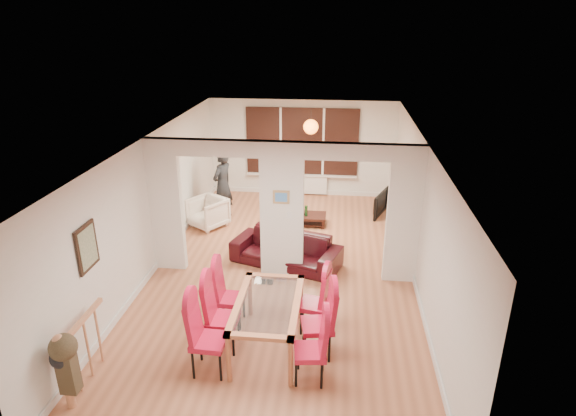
% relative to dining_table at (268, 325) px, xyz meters
% --- Properties ---
extents(floor, '(5.00, 9.00, 0.01)m').
position_rel_dining_table_xyz_m(floor, '(-0.06, 2.24, -0.39)').
color(floor, '#B46A48').
rests_on(floor, ground).
extents(room_walls, '(5.00, 9.00, 2.60)m').
position_rel_dining_table_xyz_m(room_walls, '(-0.06, 2.24, 0.91)').
color(room_walls, silver).
rests_on(room_walls, floor).
extents(divider_wall, '(5.00, 0.18, 2.60)m').
position_rel_dining_table_xyz_m(divider_wall, '(-0.06, 2.24, 0.91)').
color(divider_wall, white).
rests_on(divider_wall, floor).
extents(bay_window_blinds, '(3.00, 0.08, 1.80)m').
position_rel_dining_table_xyz_m(bay_window_blinds, '(-0.06, 6.68, 1.11)').
color(bay_window_blinds, black).
rests_on(bay_window_blinds, room_walls).
extents(radiator, '(1.40, 0.08, 0.50)m').
position_rel_dining_table_xyz_m(radiator, '(-0.06, 6.64, -0.09)').
color(radiator, white).
rests_on(radiator, floor).
extents(pendant_light, '(0.36, 0.36, 0.36)m').
position_rel_dining_table_xyz_m(pendant_light, '(0.24, 5.54, 1.76)').
color(pendant_light, orange).
rests_on(pendant_light, room_walls).
extents(stair_newel, '(0.40, 1.20, 1.10)m').
position_rel_dining_table_xyz_m(stair_newel, '(-2.31, -0.96, 0.16)').
color(stair_newel, tan).
rests_on(stair_newel, floor).
extents(wall_poster, '(0.04, 0.52, 0.67)m').
position_rel_dining_table_xyz_m(wall_poster, '(-2.53, -0.16, 1.21)').
color(wall_poster, gray).
rests_on(wall_poster, room_walls).
extents(pillar_photo, '(0.30, 0.03, 0.25)m').
position_rel_dining_table_xyz_m(pillar_photo, '(-0.06, 2.15, 1.21)').
color(pillar_photo, '#4C8CD8').
rests_on(pillar_photo, divider_wall).
extents(dining_table, '(0.94, 1.66, 0.78)m').
position_rel_dining_table_xyz_m(dining_table, '(0.00, 0.00, 0.00)').
color(dining_table, '#AE6340').
rests_on(dining_table, floor).
extents(dining_chair_la, '(0.48, 0.48, 1.15)m').
position_rel_dining_table_xyz_m(dining_chair_la, '(-0.72, -0.60, 0.18)').
color(dining_chair_la, '#B81234').
rests_on(dining_chair_la, floor).
extents(dining_chair_lb, '(0.46, 0.46, 1.13)m').
position_rel_dining_table_xyz_m(dining_chair_lb, '(-0.66, -0.08, 0.18)').
color(dining_chair_lb, '#B81234').
rests_on(dining_chair_lb, floor).
extents(dining_chair_lc, '(0.44, 0.44, 1.06)m').
position_rel_dining_table_xyz_m(dining_chair_lc, '(-0.68, 0.53, 0.14)').
color(dining_chair_lc, '#B81234').
rests_on(dining_chair_lc, floor).
extents(dining_chair_ra, '(0.47, 0.47, 1.05)m').
position_rel_dining_table_xyz_m(dining_chair_ra, '(0.66, -0.62, 0.14)').
color(dining_chair_ra, '#B81234').
rests_on(dining_chair_ra, floor).
extents(dining_chair_rb, '(0.53, 0.53, 1.13)m').
position_rel_dining_table_xyz_m(dining_chair_rb, '(0.73, -0.07, 0.17)').
color(dining_chair_rb, '#B81234').
rests_on(dining_chair_rb, floor).
extents(dining_chair_rc, '(0.50, 0.50, 1.05)m').
position_rel_dining_table_xyz_m(dining_chair_rc, '(0.63, 0.52, 0.13)').
color(dining_chair_rc, '#B81234').
rests_on(dining_chair_rc, floor).
extents(sofa, '(2.30, 1.47, 0.63)m').
position_rel_dining_table_xyz_m(sofa, '(-0.03, 2.61, -0.08)').
color(sofa, black).
rests_on(sofa, floor).
extents(armchair, '(1.06, 1.06, 0.70)m').
position_rel_dining_table_xyz_m(armchair, '(-2.06, 4.25, -0.04)').
color(armchair, beige).
rests_on(armchair, floor).
extents(person, '(0.73, 0.62, 1.69)m').
position_rel_dining_table_xyz_m(person, '(-1.82, 4.84, 0.46)').
color(person, black).
rests_on(person, floor).
extents(television, '(1.01, 0.51, 0.59)m').
position_rel_dining_table_xyz_m(television, '(1.94, 5.48, -0.09)').
color(television, black).
rests_on(television, floor).
extents(coffee_table, '(1.16, 0.71, 0.25)m').
position_rel_dining_table_xyz_m(coffee_table, '(0.14, 4.62, -0.26)').
color(coffee_table, '#331711').
rests_on(coffee_table, floor).
extents(bottle, '(0.07, 0.07, 0.27)m').
position_rel_dining_table_xyz_m(bottle, '(0.22, 4.54, -0.00)').
color(bottle, '#143F19').
rests_on(bottle, coffee_table).
extents(bowl, '(0.23, 0.23, 0.06)m').
position_rel_dining_table_xyz_m(bowl, '(0.11, 4.67, -0.11)').
color(bowl, '#331711').
rests_on(bowl, coffee_table).
extents(shoes, '(0.23, 0.25, 0.10)m').
position_rel_dining_table_xyz_m(shoes, '(-0.30, 1.88, -0.34)').
color(shoes, black).
rests_on(shoes, floor).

